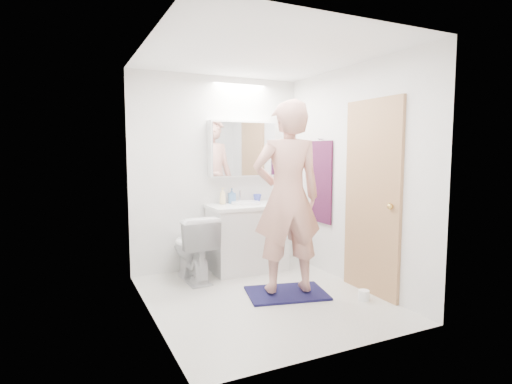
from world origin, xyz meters
TOP-DOWN VIEW (x-y plane):
  - floor at (0.00, 0.00)m, footprint 2.50×2.50m
  - ceiling at (0.00, 0.00)m, footprint 2.50×2.50m
  - wall_back at (0.00, 1.25)m, footprint 2.50×0.00m
  - wall_front at (0.00, -1.25)m, footprint 2.50×0.00m
  - wall_left at (-1.10, 0.00)m, footprint 0.00×2.50m
  - wall_right at (1.10, 0.00)m, footprint 0.00×2.50m
  - vanity_cabinet at (0.27, 0.96)m, footprint 0.90×0.55m
  - countertop at (0.27, 0.96)m, footprint 0.95×0.58m
  - sink_basin at (0.27, 0.99)m, footprint 0.36×0.36m
  - faucet at (0.27, 1.19)m, footprint 0.02×0.02m
  - medicine_cabinet at (0.30, 1.18)m, footprint 0.88×0.14m
  - mirror_panel at (0.30, 1.10)m, footprint 0.84×0.01m
  - toilet at (-0.46, 0.85)m, footprint 0.44×0.75m
  - bath_rug at (0.27, -0.02)m, footprint 0.91×0.72m
  - person at (0.27, -0.02)m, footprint 0.79×0.61m
  - door at (1.08, -0.35)m, footprint 0.04×0.80m
  - door_knob at (1.04, -0.65)m, footprint 0.06×0.06m
  - towel at (1.08, 0.55)m, footprint 0.02×0.42m
  - towel_hook at (1.07, 0.55)m, footprint 0.07×0.02m
  - soap_bottle_a at (0.01, 1.11)m, footprint 0.11×0.11m
  - soap_bottle_b at (0.14, 1.15)m, footprint 0.10×0.10m
  - toothbrush_cup at (0.49, 1.12)m, footprint 0.12×0.12m
  - toilet_paper_roll at (0.88, -0.50)m, footprint 0.11×0.11m

SIDE VIEW (x-z plane):
  - floor at x=0.00m, z-range 0.00..0.00m
  - bath_rug at x=0.27m, z-range 0.00..0.02m
  - toilet_paper_roll at x=0.88m, z-range 0.00..0.10m
  - toilet at x=-0.46m, z-range 0.00..0.76m
  - vanity_cabinet at x=0.27m, z-range 0.00..0.78m
  - countertop at x=0.27m, z-range 0.78..0.82m
  - sink_basin at x=0.27m, z-range 0.82..0.85m
  - toothbrush_cup at x=0.49m, z-range 0.82..0.92m
  - faucet at x=0.27m, z-range 0.82..0.98m
  - soap_bottle_b at x=0.14m, z-range 0.82..1.01m
  - soap_bottle_a at x=0.01m, z-range 0.82..1.03m
  - door_knob at x=1.04m, z-range 0.92..0.98m
  - door at x=1.08m, z-range 0.00..2.00m
  - person at x=0.27m, z-range 0.05..1.98m
  - towel at x=1.08m, z-range 0.60..1.60m
  - wall_back at x=0.00m, z-range -0.05..2.45m
  - wall_front at x=0.00m, z-range -0.05..2.45m
  - wall_left at x=-1.10m, z-range -0.05..2.45m
  - wall_right at x=1.10m, z-range -0.05..2.45m
  - medicine_cabinet at x=0.30m, z-range 1.15..1.85m
  - mirror_panel at x=0.30m, z-range 1.17..1.83m
  - towel_hook at x=1.07m, z-range 1.61..1.63m
  - ceiling at x=0.00m, z-range 2.40..2.40m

